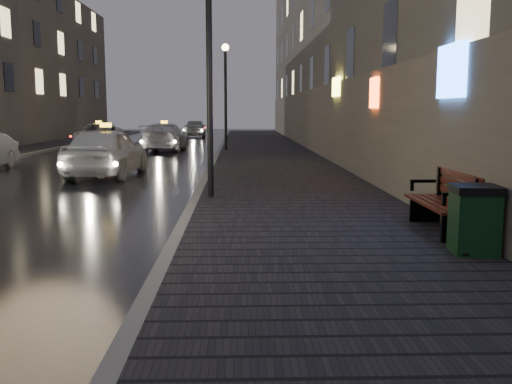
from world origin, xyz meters
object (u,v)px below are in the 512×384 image
taxi_far (99,135)px  car_far (195,128)px  lamp_far (226,83)px  lamp_near (209,50)px  taxi_mid (165,137)px  bench (446,201)px  taxi_near (107,152)px  trash_bin (474,219)px

taxi_far → car_far: 12.31m
lamp_far → taxi_far: lamp_far is taller
car_far → lamp_near: bearing=90.6°
lamp_far → taxi_mid: bearing=155.7°
lamp_near → car_far: (-2.85, 32.80, -2.77)m
bench → taxi_mid: (-7.39, 21.48, 0.08)m
taxi_near → taxi_far: size_ratio=0.94×
lamp_far → car_far: size_ratio=1.26×
bench → taxi_far: bearing=115.1°
lamp_far → car_far: 17.27m
taxi_mid → taxi_far: size_ratio=1.01×
lamp_near → taxi_near: 7.15m
lamp_far → taxi_near: (-3.65, -10.48, -2.69)m
lamp_near → trash_bin: lamp_near is taller
lamp_near → taxi_near: bearing=123.5°
taxi_near → bench: bearing=132.8°
lamp_near → car_far: bearing=95.0°
lamp_near → trash_bin: size_ratio=5.49×
trash_bin → taxi_near: (-7.60, 10.96, 0.16)m
taxi_near → trash_bin: bearing=128.4°
lamp_far → taxi_mid: (-3.31, 1.49, -2.76)m
taxi_near → taxi_mid: (0.34, 11.97, -0.07)m
lamp_near → bench: lamp_near is taller
bench → taxi_mid: 22.71m
lamp_near → car_far: size_ratio=1.26×
lamp_near → lamp_far: same height
taxi_mid → car_far: taxi_mid is taller
taxi_near → taxi_mid: bearing=-88.0°
lamp_near → taxi_far: 23.04m
lamp_near → lamp_far: (0.00, 16.00, 0.00)m
bench → trash_bin: size_ratio=2.04×
taxi_far → car_far: (4.91, 11.29, 0.02)m
taxi_far → taxi_mid: bearing=-44.4°
car_far → trash_bin: bearing=95.7°
taxi_mid → taxi_far: bearing=-40.3°
lamp_near → taxi_near: lamp_near is taller
trash_bin → taxi_near: taxi_near is taller
bench → trash_bin: bench is taller
lamp_near → bench: bearing=-44.3°
taxi_far → bench: bearing=-67.4°
lamp_far → trash_bin: (3.95, -21.44, -2.85)m
lamp_far → taxi_mid: 4.56m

